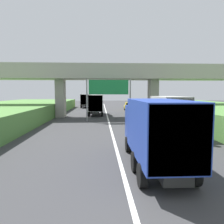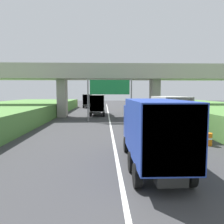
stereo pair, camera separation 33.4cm
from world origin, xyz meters
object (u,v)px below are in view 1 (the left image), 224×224
Objects in this scene: truck_blue at (155,129)px; construction_barrel_1 at (208,139)px; overhead_highway_sign at (109,90)px; truck_white at (96,104)px; truck_silver at (166,112)px; truck_orange at (86,100)px; construction_barrel_2 at (178,127)px; car_yellow at (129,107)px; construction_barrel_3 at (163,120)px.

truck_blue reaches higher than construction_barrel_1.
overhead_highway_sign reaches higher than truck_white.
truck_silver is 1.00× the size of truck_orange.
overhead_highway_sign reaches higher than construction_barrel_2.
construction_barrel_2 is (1.43, -24.66, -0.40)m from car_yellow.
truck_blue is at bearing -116.82° from construction_barrel_2.
overhead_highway_sign is 0.81× the size of truck_silver.
construction_barrel_3 is at bearing 76.18° from truck_silver.
car_yellow reaches higher than construction_barrel_1.
overhead_highway_sign is 6.53× the size of construction_barrel_3.
truck_orange is at bearing 134.57° from car_yellow.
overhead_highway_sign reaches higher than truck_silver.
overhead_highway_sign is at bearing -106.53° from car_yellow.
truck_blue is 34.30m from car_yellow.
overhead_highway_sign is 8.56m from truck_white.
truck_blue is (-3.57, -9.34, 0.00)m from truck_silver.
overhead_highway_sign is 17.93m from car_yellow.
overhead_highway_sign is at bearing 159.12° from construction_barrel_3.
construction_barrel_1 is at bearing 39.70° from truck_blue.
truck_orange reaches higher than construction_barrel_3.
overhead_highway_sign is 0.81× the size of truck_blue.
construction_barrel_2 is at bearing -86.67° from car_yellow.
truck_white is (-7.11, 15.93, 0.00)m from truck_silver.
construction_barrel_1 is (1.49, -5.15, -1.47)m from truck_silver.
construction_barrel_2 is (8.33, -15.82, -1.47)m from truck_white.
car_yellow is 4.56× the size of construction_barrel_3.
truck_white reaches higher than construction_barrel_3.
truck_orange is 8.11× the size of construction_barrel_1.
construction_barrel_3 is (1.32, 5.36, -1.47)m from truck_silver.
construction_barrel_1 is 5.26m from construction_barrel_2.
truck_blue is 6.74m from construction_barrel_1.
overhead_highway_sign is 0.81× the size of truck_white.
truck_blue is 1.78× the size of car_yellow.
construction_barrel_2 is (1.21, 0.11, -1.47)m from truck_silver.
truck_blue is at bearing -81.57° from truck_orange.
truck_blue is at bearing -110.90° from truck_silver.
truck_silver is at bearing 106.16° from construction_barrel_1.
car_yellow is at bearing 93.33° from construction_barrel_2.
construction_barrel_3 is at bearing 71.62° from truck_blue.
truck_silver and truck_blue have the same top height.
car_yellow is (6.89, 8.84, -1.08)m from truck_white.
construction_barrel_3 is (4.89, 14.71, -1.47)m from truck_blue.
car_yellow is at bearing 94.54° from construction_barrel_3.
truck_orange is at bearing 100.25° from overhead_highway_sign.
truck_silver and truck_orange have the same top height.
truck_white is 11.26m from car_yellow.
overhead_highway_sign is 27.47m from truck_orange.
truck_silver is 1.00× the size of truck_white.
truck_orange is 31.62m from construction_barrel_3.
overhead_highway_sign is 9.70m from truck_silver.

